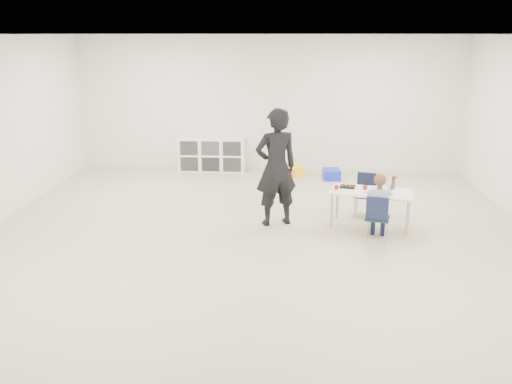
# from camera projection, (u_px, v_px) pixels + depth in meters

# --- Properties ---
(room) EXTENTS (9.00, 9.02, 2.80)m
(room) POSITION_uv_depth(u_px,v_px,m) (253.00, 147.00, 6.98)
(room) COLOR #C0B193
(room) RESTS_ON ground
(table) EXTENTS (1.32, 0.88, 0.56)m
(table) POSITION_uv_depth(u_px,v_px,m) (371.00, 209.00, 8.14)
(table) COLOR #F9EBC7
(table) RESTS_ON ground
(chair_near) EXTENTS (0.39, 0.37, 0.67)m
(chair_near) POSITION_uv_depth(u_px,v_px,m) (377.00, 217.00, 7.60)
(chair_near) COLOR #111833
(chair_near) RESTS_ON ground
(chair_far) EXTENTS (0.39, 0.37, 0.67)m
(chair_far) POSITION_uv_depth(u_px,v_px,m) (365.00, 195.00, 8.64)
(chair_far) COLOR #111833
(chair_far) RESTS_ON ground
(child) EXTENTS (0.54, 0.54, 1.05)m
(child) POSITION_uv_depth(u_px,v_px,m) (378.00, 204.00, 7.54)
(child) COLOR #A1BBDA
(child) RESTS_ON chair_near
(lunch_tray_near) EXTENTS (0.25, 0.21, 0.03)m
(lunch_tray_near) POSITION_uv_depth(u_px,v_px,m) (379.00, 190.00, 8.05)
(lunch_tray_near) COLOR black
(lunch_tray_near) RESTS_ON table
(lunch_tray_far) EXTENTS (0.25, 0.21, 0.03)m
(lunch_tray_far) POSITION_uv_depth(u_px,v_px,m) (348.00, 186.00, 8.24)
(lunch_tray_far) COLOR black
(lunch_tray_far) RESTS_ON table
(milk_carton) EXTENTS (0.08, 0.08, 0.10)m
(milk_carton) POSITION_uv_depth(u_px,v_px,m) (373.00, 190.00, 7.92)
(milk_carton) COLOR white
(milk_carton) RESTS_ON table
(bread_roll) EXTENTS (0.09, 0.09, 0.07)m
(bread_roll) POSITION_uv_depth(u_px,v_px,m) (388.00, 192.00, 7.91)
(bread_roll) COLOR #B48949
(bread_roll) RESTS_ON table
(apple_near) EXTENTS (0.07, 0.07, 0.07)m
(apple_near) POSITION_uv_depth(u_px,v_px,m) (365.00, 187.00, 8.14)
(apple_near) COLOR #9F150E
(apple_near) RESTS_ON table
(apple_far) EXTENTS (0.07, 0.07, 0.07)m
(apple_far) POSITION_uv_depth(u_px,v_px,m) (336.00, 187.00, 8.15)
(apple_far) COLOR #9F150E
(apple_far) RESTS_ON table
(cubby_shelf) EXTENTS (1.40, 0.40, 0.70)m
(cubby_shelf) POSITION_uv_depth(u_px,v_px,m) (212.00, 154.00, 11.45)
(cubby_shelf) COLOR white
(cubby_shelf) RESTS_ON ground
(adult) EXTENTS (0.76, 0.64, 1.78)m
(adult) POSITION_uv_depth(u_px,v_px,m) (276.00, 168.00, 8.07)
(adult) COLOR black
(adult) RESTS_ON ground
(bin_red) EXTENTS (0.36, 0.44, 0.20)m
(bin_red) POSITION_uv_depth(u_px,v_px,m) (284.00, 172.00, 11.06)
(bin_red) COLOR red
(bin_red) RESTS_ON ground
(bin_yellow) EXTENTS (0.36, 0.44, 0.20)m
(bin_yellow) POSITION_uv_depth(u_px,v_px,m) (296.00, 171.00, 11.11)
(bin_yellow) COLOR yellow
(bin_yellow) RESTS_ON ground
(bin_blue) EXTENTS (0.35, 0.43, 0.20)m
(bin_blue) POSITION_uv_depth(u_px,v_px,m) (331.00, 174.00, 10.84)
(bin_blue) COLOR #1928BF
(bin_blue) RESTS_ON ground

